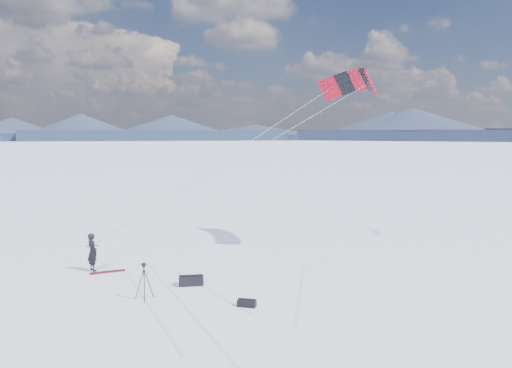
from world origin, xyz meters
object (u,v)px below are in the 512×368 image
object	(u,v)px
snowkiter	(93,271)
tripod	(144,276)
gear_bag_b	(247,303)
snowboard	(108,272)
gear_bag_a	(191,280)

from	to	relation	value
snowkiter	tripod	distance (m)	4.92
gear_bag_b	tripod	bearing A→B (deg)	-177.24
tripod	gear_bag_b	world-z (taller)	tripod
snowkiter	tripod	bearing A→B (deg)	177.67
snowboard	tripod	distance (m)	4.32
gear_bag_a	gear_bag_b	world-z (taller)	gear_bag_a
snowboard	gear_bag_a	xyz separation A→B (m)	(3.15, -2.83, 0.17)
snowkiter	tripod	world-z (taller)	tripod
snowboard	snowkiter	bearing A→B (deg)	138.31
tripod	gear_bag_b	bearing A→B (deg)	-53.42
snowkiter	gear_bag_b	size ratio (longest dim) A/B	2.36
gear_bag_a	gear_bag_b	bearing A→B (deg)	-55.20
snowboard	gear_bag_b	size ratio (longest dim) A/B	2.08
snowboard	gear_bag_b	bearing A→B (deg)	-57.76
gear_bag_b	snowkiter	bearing A→B (deg)	160.28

